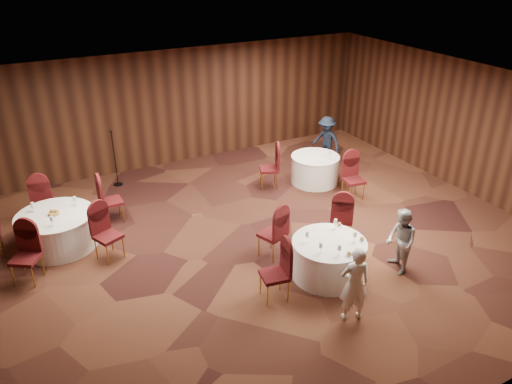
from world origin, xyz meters
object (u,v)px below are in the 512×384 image
table_right (315,169)px  mic_stand (116,170)px  man_c (326,140)px  table_left (57,230)px  table_main (328,258)px  woman_a (354,284)px  woman_b (401,241)px

table_right → mic_stand: bearing=154.0°
man_c → table_left: bearing=-101.3°
table_main → woman_a: woman_a is taller
man_c → table_right: bearing=-66.1°
table_left → table_right: size_ratio=1.25×
table_right → man_c: man_c is taller
table_main → mic_stand: 6.39m
table_main → table_left: bearing=141.4°
table_main → mic_stand: mic_stand is taller
table_main → woman_b: (1.28, -0.51, 0.28)m
woman_a → table_right: bearing=-100.5°
table_main → woman_b: woman_b is taller
table_left → woman_a: 6.18m
mic_stand → man_c: size_ratio=1.07×
table_right → mic_stand: size_ratio=0.85×
man_c → mic_stand: bearing=-122.6°
table_main → table_right: (2.10, 3.58, -0.00)m
mic_stand → woman_b: mic_stand is taller
mic_stand → woman_b: 7.44m
woman_a → woman_b: (1.64, 0.69, -0.04)m
table_main → mic_stand: size_ratio=0.95×
table_right → man_c: 1.39m
table_main → man_c: size_ratio=1.01×
table_main → table_left: 5.59m
table_right → woman_a: (-2.45, -4.78, 0.32)m
mic_stand → table_main: bearing=-66.4°
woman_b → man_c: (1.80, 5.01, 0.04)m
table_main → man_c: bearing=55.6°
table_main → woman_b: bearing=-21.5°
woman_a → woman_b: bearing=-140.6°
table_left → mic_stand: (1.81, 2.37, 0.05)m
mic_stand → table_right: bearing=-26.0°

